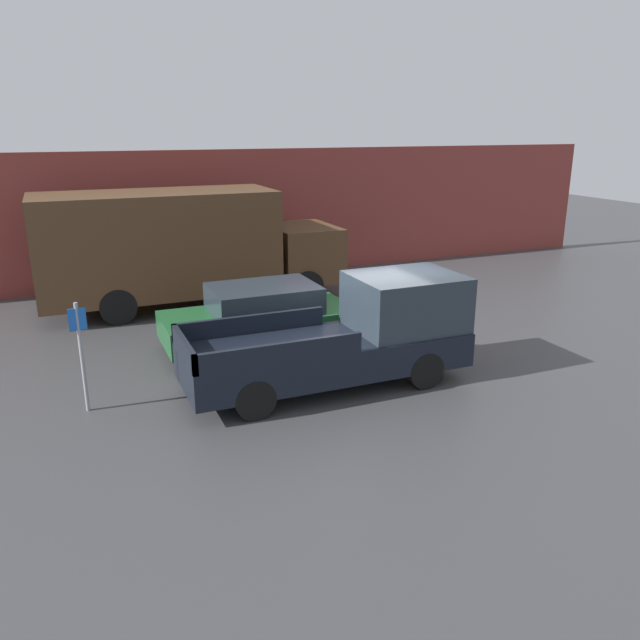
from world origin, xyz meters
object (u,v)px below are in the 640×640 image
car (260,316)px  newspaper_box (138,271)px  delivery_truck (180,245)px  pickup_truck (353,336)px  parking_sign (81,351)px

car → newspaper_box: bearing=105.6°
car → delivery_truck: delivery_truck is taller
pickup_truck → car: pickup_truck is taller
delivery_truck → parking_sign: bearing=-115.5°
pickup_truck → newspaper_box: bearing=107.4°
pickup_truck → delivery_truck: bearing=106.1°
delivery_truck → newspaper_box: bearing=111.1°
car → newspaper_box: size_ratio=3.93×
car → parking_sign: parking_sign is taller
newspaper_box → car: bearing=-74.4°
pickup_truck → newspaper_box: pickup_truck is taller
pickup_truck → car: size_ratio=1.29×
pickup_truck → car: bearing=111.9°
car → pickup_truck: bearing=-68.1°
parking_sign → newspaper_box: (2.08, 8.85, -0.61)m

